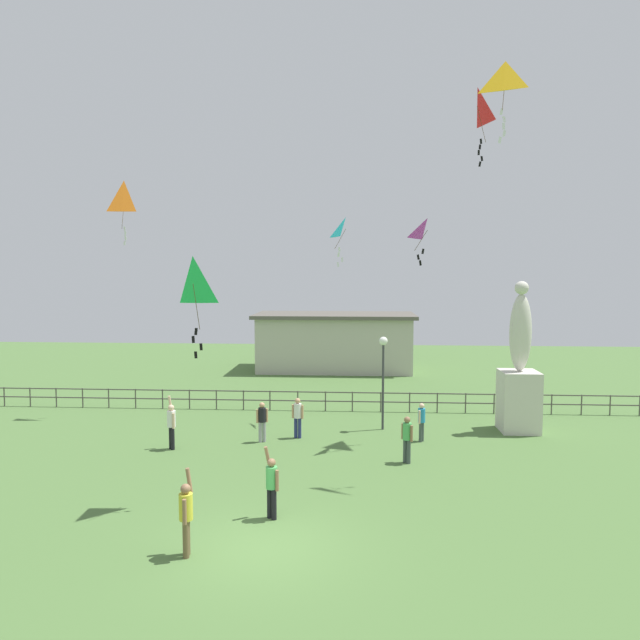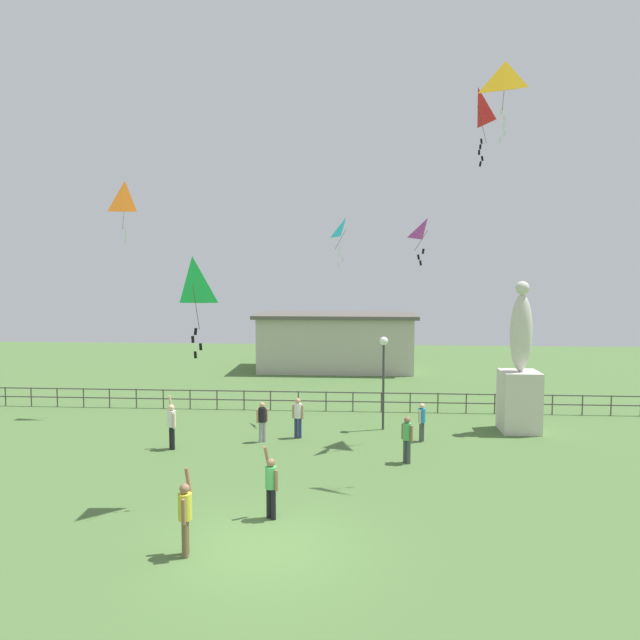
{
  "view_description": "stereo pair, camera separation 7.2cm",
  "coord_description": "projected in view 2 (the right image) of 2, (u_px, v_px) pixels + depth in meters",
  "views": [
    {
      "loc": [
        2.21,
        -13.44,
        6.64
      ],
      "look_at": [
        0.93,
        6.76,
        4.99
      ],
      "focal_mm": 32.53,
      "sensor_mm": 36.0,
      "label": 1
    },
    {
      "loc": [
        2.28,
        -13.44,
        6.64
      ],
      "look_at": [
        0.93,
        6.76,
        4.99
      ],
      "focal_mm": 32.53,
      "sensor_mm": 36.0,
      "label": 2
    }
  ],
  "objects": [
    {
      "name": "ground_plane",
      "position": [
        263.0,
        547.0,
        14.05
      ],
      "size": [
        80.0,
        80.0,
        0.0
      ],
      "primitive_type": "plane",
      "color": "#4C7038"
    },
    {
      "name": "statue_monument",
      "position": [
        520.0,
        381.0,
        24.18
      ],
      "size": [
        1.54,
        1.54,
        6.3
      ],
      "color": "beige",
      "rests_on": "ground_plane"
    },
    {
      "name": "lamppost",
      "position": [
        384.0,
        361.0,
        24.37
      ],
      "size": [
        0.36,
        0.36,
        3.97
      ],
      "color": "#38383D",
      "rests_on": "ground_plane"
    },
    {
      "name": "person_0",
      "position": [
        271.0,
        483.0,
        15.6
      ],
      "size": [
        0.45,
        0.46,
        1.96
      ],
      "color": "black",
      "rests_on": "ground_plane"
    },
    {
      "name": "person_1",
      "position": [
        262.0,
        419.0,
        22.72
      ],
      "size": [
        0.45,
        0.29,
        1.58
      ],
      "color": "#99999E",
      "rests_on": "ground_plane"
    },
    {
      "name": "person_2",
      "position": [
        185.0,
        513.0,
        13.54
      ],
      "size": [
        0.32,
        0.54,
        2.05
      ],
      "color": "brown",
      "rests_on": "ground_plane"
    },
    {
      "name": "person_3",
      "position": [
        422.0,
        420.0,
        22.77
      ],
      "size": [
        0.29,
        0.4,
        1.53
      ],
      "color": "#3F4C47",
      "rests_on": "ground_plane"
    },
    {
      "name": "person_4",
      "position": [
        172.0,
        423.0,
        21.79
      ],
      "size": [
        0.37,
        0.5,
        2.0
      ],
      "color": "black",
      "rests_on": "ground_plane"
    },
    {
      "name": "person_5",
      "position": [
        407.0,
        436.0,
        20.18
      ],
      "size": [
        0.37,
        0.39,
        1.65
      ],
      "color": "#3F4C47",
      "rests_on": "ground_plane"
    },
    {
      "name": "person_6",
      "position": [
        298.0,
        415.0,
        23.27
      ],
      "size": [
        0.48,
        0.3,
        1.63
      ],
      "color": "navy",
      "rests_on": "ground_plane"
    },
    {
      "name": "kite_0",
      "position": [
        427.0,
        231.0,
        21.65
      ],
      "size": [
        0.96,
        1.19,
        1.71
      ],
      "color": "#B22DB2"
    },
    {
      "name": "kite_1",
      "position": [
        346.0,
        231.0,
        25.58
      ],
      "size": [
        0.92,
        0.99,
        2.12
      ],
      "color": "#19B2B2"
    },
    {
      "name": "kite_2",
      "position": [
        478.0,
        108.0,
        22.51
      ],
      "size": [
        0.77,
        1.08,
        3.0
      ],
      "color": "red"
    },
    {
      "name": "kite_3",
      "position": [
        193.0,
        287.0,
        15.79
      ],
      "size": [
        0.83,
        1.17,
        2.76
      ],
      "color": "#1EB759"
    },
    {
      "name": "kite_4",
      "position": [
        125.0,
        199.0,
        26.87
      ],
      "size": [
        1.01,
        0.87,
        2.94
      ],
      "color": "orange"
    },
    {
      "name": "kite_5",
      "position": [
        505.0,
        82.0,
        18.38
      ],
      "size": [
        1.2,
        0.91,
        2.57
      ],
      "color": "yellow"
    },
    {
      "name": "waterfront_railing",
      "position": [
        302.0,
        398.0,
        27.95
      ],
      "size": [
        36.03,
        0.06,
        0.95
      ],
      "color": "#4C4742",
      "rests_on": "ground_plane"
    },
    {
      "name": "pavilion_building",
      "position": [
        336.0,
        341.0,
        39.7
      ],
      "size": [
        10.85,
        5.35,
        3.87
      ],
      "color": "#B7B2A3",
      "rests_on": "ground_plane"
    }
  ]
}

